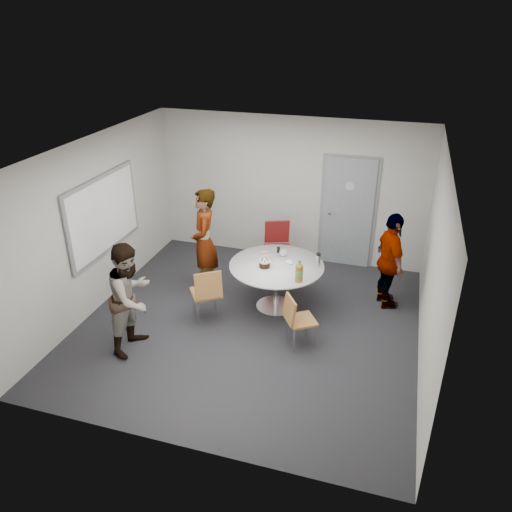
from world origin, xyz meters
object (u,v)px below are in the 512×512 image
(door, at_px, (348,213))
(person_right, at_px, (390,261))
(chair_near_left, at_px, (207,290))
(chair_far, at_px, (278,242))
(table, at_px, (278,271))
(person_main, at_px, (204,242))
(chair_near_right, at_px, (296,317))
(person_left, at_px, (131,297))
(whiteboard, at_px, (104,215))

(door, bearing_deg, person_right, -56.81)
(chair_near_left, height_order, chair_far, chair_far)
(table, relative_size, person_main, 0.82)
(door, height_order, person_right, door)
(chair_near_right, xyz_separation_m, person_main, (-1.81, 1.10, 0.42))
(person_left, bearing_deg, chair_near_right, -67.86)
(table, bearing_deg, whiteboard, -172.09)
(chair_near_left, xyz_separation_m, person_right, (2.58, 1.29, 0.25))
(person_left, distance_m, person_right, 3.98)
(whiteboard, bearing_deg, person_right, 12.55)
(person_main, relative_size, person_left, 1.12)
(chair_near_right, xyz_separation_m, person_right, (1.16, 1.50, 0.31))
(table, bearing_deg, chair_far, 104.77)
(person_left, bearing_deg, chair_far, -21.20)
(table, height_order, chair_near_right, table)
(chair_near_right, bearing_deg, person_left, -106.13)
(person_right, bearing_deg, person_main, 74.89)
(chair_near_left, distance_m, person_right, 2.90)
(door, distance_m, person_right, 1.57)
(whiteboard, relative_size, chair_far, 1.95)
(person_left, height_order, person_right, person_left)
(whiteboard, distance_m, chair_far, 3.02)
(whiteboard, height_order, chair_far, whiteboard)
(door, bearing_deg, table, -113.16)
(person_main, bearing_deg, chair_near_left, 2.39)
(chair_near_left, bearing_deg, person_right, -7.85)
(chair_near_right, distance_m, person_right, 1.92)
(table, relative_size, chair_far, 1.52)
(chair_near_left, xyz_separation_m, chair_near_right, (1.42, -0.21, -0.07))
(door, distance_m, table, 2.10)
(door, xyz_separation_m, table, (-0.81, -1.90, -0.35))
(whiteboard, bearing_deg, person_left, -47.82)
(door, distance_m, chair_near_left, 3.15)
(chair_near_right, bearing_deg, whiteboard, -132.20)
(table, xyz_separation_m, chair_near_right, (0.50, -0.90, -0.19))
(door, bearing_deg, whiteboard, -147.34)
(chair_near_left, relative_size, chair_far, 0.93)
(chair_near_left, bearing_deg, whiteboard, 136.10)
(door, distance_m, whiteboard, 4.25)
(chair_far, bearing_deg, whiteboard, 12.02)
(chair_far, bearing_deg, person_main, 23.91)
(door, xyz_separation_m, chair_near_left, (-1.73, -2.59, -0.47))
(chair_near_left, bearing_deg, person_main, 79.40)
(person_right, bearing_deg, whiteboard, 79.79)
(person_left, xyz_separation_m, person_right, (3.34, 2.17, -0.01))
(door, bearing_deg, chair_near_left, -123.79)
(table, height_order, person_main, person_main)
(chair_near_right, distance_m, person_left, 2.30)
(chair_near_left, bearing_deg, chair_far, 37.74)
(whiteboard, bearing_deg, chair_near_right, -9.04)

